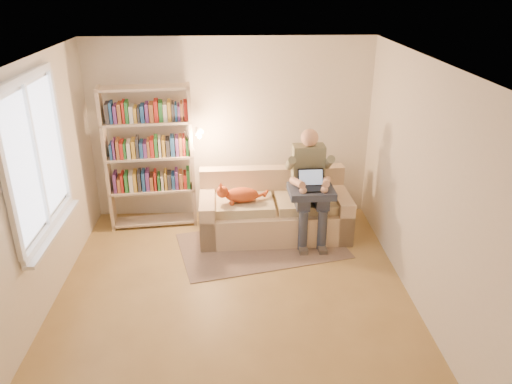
{
  "coord_description": "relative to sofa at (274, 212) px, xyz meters",
  "views": [
    {
      "loc": [
        0.03,
        -4.66,
        3.35
      ],
      "look_at": [
        0.3,
        1.0,
        0.87
      ],
      "focal_mm": 35.0,
      "sensor_mm": 36.0,
      "label": 1
    }
  ],
  "objects": [
    {
      "name": "blanket",
      "position": [
        0.48,
        -0.29,
        0.44
      ],
      "size": [
        0.6,
        0.5,
        0.1
      ],
      "primitive_type": "cube",
      "rotation": [
        0.0,
        0.0,
        0.03
      ],
      "color": "#2B344C",
      "rests_on": "person"
    },
    {
      "name": "wall_back",
      "position": [
        -0.58,
        0.7,
        0.99
      ],
      "size": [
        4.0,
        0.02,
        2.6
      ],
      "primitive_type": "cube",
      "color": "silver",
      "rests_on": "floor"
    },
    {
      "name": "floor",
      "position": [
        -0.58,
        -1.55,
        -0.31
      ],
      "size": [
        4.5,
        4.5,
        0.0
      ],
      "primitive_type": "plane",
      "color": "olive",
      "rests_on": "ground"
    },
    {
      "name": "laptop",
      "position": [
        0.48,
        -0.28,
        0.54
      ],
      "size": [
        0.35,
        0.3,
        0.29
      ],
      "rotation": [
        0.0,
        0.0,
        0.03
      ],
      "color": "black",
      "rests_on": "blanket"
    },
    {
      "name": "wall_front",
      "position": [
        -0.58,
        -3.8,
        0.99
      ],
      "size": [
        4.0,
        0.02,
        2.6
      ],
      "primitive_type": "cube",
      "color": "silver",
      "rests_on": "floor"
    },
    {
      "name": "cat",
      "position": [
        -0.49,
        -0.14,
        0.34
      ],
      "size": [
        0.68,
        0.25,
        0.25
      ],
      "rotation": [
        0.0,
        0.0,
        0.03
      ],
      "color": "orange",
      "rests_on": "sofa"
    },
    {
      "name": "window",
      "position": [
        -2.53,
        -1.35,
        1.06
      ],
      "size": [
        0.12,
        1.52,
        1.69
      ],
      "color": "white",
      "rests_on": "wall_left"
    },
    {
      "name": "wall_right",
      "position": [
        1.42,
        -1.55,
        0.99
      ],
      "size": [
        0.02,
        4.5,
        2.6
      ],
      "primitive_type": "cube",
      "color": "silver",
      "rests_on": "floor"
    },
    {
      "name": "wall_left",
      "position": [
        -2.58,
        -1.55,
        0.99
      ],
      "size": [
        0.02,
        4.5,
        2.6
      ],
      "primitive_type": "cube",
      "color": "silver",
      "rests_on": "floor"
    },
    {
      "name": "sofa",
      "position": [
        0.0,
        0.0,
        0.0
      ],
      "size": [
        2.06,
        0.97,
        0.86
      ],
      "rotation": [
        0.0,
        0.0,
        0.03
      ],
      "color": "beige",
      "rests_on": "floor"
    },
    {
      "name": "ceiling",
      "position": [
        -0.58,
        -1.55,
        2.29
      ],
      "size": [
        4.0,
        4.5,
        0.02
      ],
      "primitive_type": "cube",
      "color": "white",
      "rests_on": "wall_back"
    },
    {
      "name": "person",
      "position": [
        0.45,
        -0.14,
        0.53
      ],
      "size": [
        0.44,
        0.69,
        1.51
      ],
      "rotation": [
        0.0,
        0.0,
        0.03
      ],
      "color": "gray",
      "rests_on": "sofa"
    },
    {
      "name": "bookshelf",
      "position": [
        -1.7,
        0.35,
        0.8
      ],
      "size": [
        1.37,
        0.43,
        2.02
      ],
      "rotation": [
        0.0,
        0.0,
        0.1
      ],
      "color": "#C0AC91",
      "rests_on": "floor"
    },
    {
      "name": "rug",
      "position": [
        -0.19,
        -0.38,
        -0.31
      ],
      "size": [
        2.37,
        1.72,
        0.01
      ],
      "primitive_type": "cube",
      "rotation": [
        0.0,
        0.0,
        0.23
      ],
      "color": "#7E695C",
      "rests_on": "floor"
    }
  ]
}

